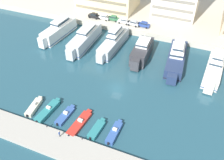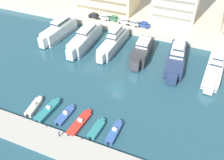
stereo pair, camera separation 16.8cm
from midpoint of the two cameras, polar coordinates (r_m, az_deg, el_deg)
ground_plane at (r=64.42m, az=1.14°, el=-1.96°), size 400.00×400.00×0.00m
pier_dock at (r=51.91m, az=-7.68°, el=-15.95°), size 120.00×5.99×0.72m
yacht_white_far_left at (r=86.60m, az=-12.01°, el=11.09°), size 5.35×17.97×7.47m
yacht_silver_left at (r=80.59m, az=-6.16°, el=9.38°), size 4.38×19.61×7.24m
yacht_silver_mid_left at (r=78.67m, az=0.44°, el=8.79°), size 4.53×19.25×8.05m
yacht_charcoal_center_left at (r=74.69m, az=6.91°, el=6.51°), size 4.76×15.11×7.00m
yacht_navy_center at (r=74.00m, az=14.62°, el=4.99°), size 5.99×20.06×7.81m
yacht_ivory_center_right at (r=72.85m, az=22.47°, el=2.56°), size 4.91×17.79×8.16m
motorboat_cream_far_left at (r=61.86m, az=-17.31°, el=-5.80°), size 2.28×6.59×1.54m
motorboat_teal_left at (r=60.03m, az=-14.35°, el=-6.76°), size 2.55×8.33×1.49m
motorboat_blue_mid_left at (r=58.37m, az=-10.57°, el=-7.90°), size 2.24×6.67×1.27m
motorboat_red_center_left at (r=56.33m, az=-7.36°, el=-9.73°), size 2.77×8.61×1.27m
motorboat_teal_center at (r=54.79m, az=-3.45°, el=-11.15°), size 2.23×6.14×0.94m
motorboat_blue_center_right at (r=54.12m, az=0.60°, el=-11.85°), size 1.80×6.82×1.46m
car_black_far_left at (r=93.22m, az=-3.99°, el=14.52°), size 4.15×2.03×1.80m
car_white_left at (r=92.01m, az=-1.69°, el=14.24°), size 4.22×2.18×1.80m
car_green_mid_left at (r=91.14m, az=0.47°, el=13.99°), size 4.17×2.07×1.80m
car_white_center_left at (r=89.33m, az=2.89°, el=13.37°), size 4.16×2.05×1.80m
car_silver_center at (r=88.12m, az=5.05°, el=12.87°), size 4.22×2.17×1.80m
car_blue_center_right at (r=87.55m, az=7.41°, el=12.49°), size 4.18×2.08×1.80m
pedestrian_far_side at (r=53.58m, az=-11.92°, el=-11.82°), size 0.37×0.59×1.63m
bollard_west at (r=56.32m, az=-14.67°, el=-10.08°), size 0.20×0.20×0.61m
bollard_west_mid at (r=52.87m, az=-6.85°, el=-13.08°), size 0.20×0.20×0.61m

